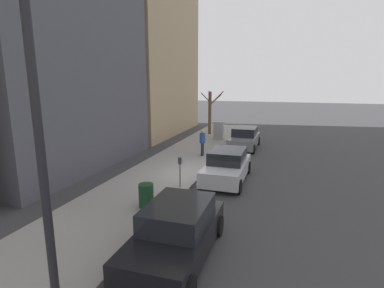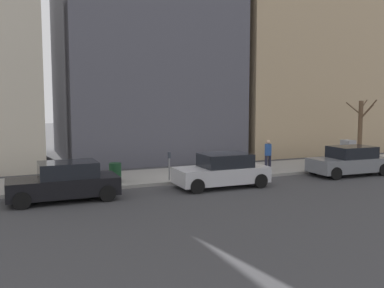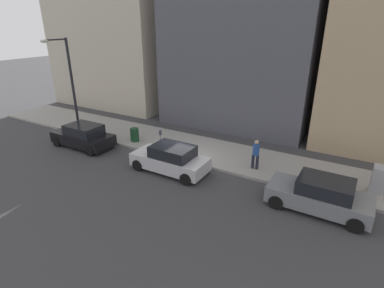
% 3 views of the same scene
% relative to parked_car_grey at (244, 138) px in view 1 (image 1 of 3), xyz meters
% --- Properties ---
extents(ground_plane, '(120.00, 120.00, 0.00)m').
position_rel_parked_car_grey_xyz_m(ground_plane, '(1.09, 7.48, -0.74)').
color(ground_plane, '#38383A').
extents(sidewalk, '(4.00, 36.00, 0.15)m').
position_rel_parked_car_grey_xyz_m(sidewalk, '(3.09, 7.48, -0.66)').
color(sidewalk, gray).
rests_on(sidewalk, ground).
extents(parked_car_grey, '(1.97, 4.23, 1.52)m').
position_rel_parked_car_grey_xyz_m(parked_car_grey, '(0.00, 0.00, 0.00)').
color(parked_car_grey, slate).
rests_on(parked_car_grey, ground).
extents(parked_car_silver, '(1.93, 4.21, 1.52)m').
position_rel_parked_car_grey_xyz_m(parked_car_silver, '(-0.20, 7.57, 0.00)').
color(parked_car_silver, '#B7B7BC').
rests_on(parked_car_silver, ground).
extents(parked_car_black, '(1.95, 4.22, 1.52)m').
position_rel_parked_car_grey_xyz_m(parked_car_black, '(-0.15, 14.46, 0.00)').
color(parked_car_black, black).
rests_on(parked_car_black, ground).
extents(parking_meter, '(0.14, 0.10, 1.35)m').
position_rel_parked_car_grey_xyz_m(parking_meter, '(1.54, 9.50, 0.24)').
color(parking_meter, slate).
rests_on(parking_meter, sidewalk).
extents(utility_box, '(0.83, 0.61, 1.43)m').
position_rel_parked_car_grey_xyz_m(utility_box, '(2.39, -2.10, 0.11)').
color(utility_box, '#A8A399').
rests_on(utility_box, sidewalk).
extents(streetlamp, '(1.97, 0.32, 6.50)m').
position_rel_parked_car_grey_xyz_m(streetlamp, '(1.38, 17.05, 3.28)').
color(streetlamp, black).
rests_on(streetlamp, sidewalk).
extents(bare_tree, '(1.88, 1.47, 3.83)m').
position_rel_parked_car_grey_xyz_m(bare_tree, '(3.67, -4.26, 1.43)').
color(bare_tree, brown).
rests_on(bare_tree, sidewalk).
extents(trash_bin, '(0.56, 0.56, 0.90)m').
position_rel_parked_car_grey_xyz_m(trash_bin, '(1.99, 11.98, -0.14)').
color(trash_bin, '#14381E').
rests_on(trash_bin, sidewalk).
extents(pedestrian_near_meter, '(0.36, 0.40, 1.66)m').
position_rel_parked_car_grey_xyz_m(pedestrian_near_meter, '(2.15, 3.63, 0.35)').
color(pedestrian_near_meter, '#1E1E2D').
rests_on(pedestrian_near_meter, sidewalk).
extents(office_tower_left, '(12.07, 12.07, 23.21)m').
position_rel_parked_car_grey_xyz_m(office_tower_left, '(12.63, -4.30, 10.87)').
color(office_tower_left, tan).
rests_on(office_tower_left, ground).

